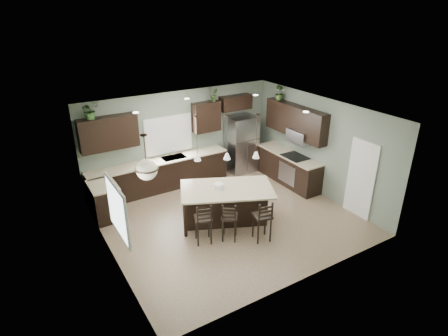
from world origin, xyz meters
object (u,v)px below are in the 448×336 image
refrigerator (241,144)px  plant_back_left (90,110)px  kitchen_island (227,205)px  serving_dish (219,186)px  bar_stool_left (203,222)px  bar_stool_center (229,221)px  bar_stool_right (262,220)px

refrigerator → plant_back_left: bearing=177.5°
kitchen_island → plant_back_left: plant_back_left is taller
kitchen_island → serving_dish: (-0.18, 0.08, 0.53)m
plant_back_left → kitchen_island: bearing=-46.9°
refrigerator → kitchen_island: bearing=-130.0°
bar_stool_left → bar_stool_center: bearing=-1.7°
refrigerator → serving_dish: refrigerator is taller
bar_stool_left → plant_back_left: plant_back_left is taller
refrigerator → plant_back_left: plant_back_left is taller
kitchen_island → bar_stool_right: 1.15m
kitchen_island → bar_stool_right: (0.26, -1.12, 0.06)m
bar_stool_right → plant_back_left: bearing=138.8°
bar_stool_center → plant_back_left: (-2.08, 3.33, 2.14)m
refrigerator → bar_stool_left: refrigerator is taller
refrigerator → plant_back_left: size_ratio=3.93×
serving_dish → bar_stool_left: (-0.76, -0.58, -0.47)m
bar_stool_left → bar_stool_center: bar_stool_left is taller
bar_stool_left → plant_back_left: 4.06m
bar_stool_left → bar_stool_right: size_ratio=0.99×
bar_stool_left → refrigerator: bearing=62.8°
serving_dish → bar_stool_left: size_ratio=0.23×
bar_stool_center → serving_dish: bearing=113.0°
bar_stool_left → bar_stool_center: (0.57, -0.21, -0.03)m
refrigerator → bar_stool_left: 4.19m
bar_stool_right → serving_dish: bearing=123.2°
kitchen_island → plant_back_left: 4.19m
refrigerator → plant_back_left: 4.80m
kitchen_island → plant_back_left: (-2.45, 2.62, 2.17)m
kitchen_island → plant_back_left: size_ratio=4.79×
bar_stool_left → plant_back_left: (-1.50, 3.12, 2.11)m
serving_dish → bar_stool_center: bearing=-103.2°
bar_stool_left → plant_back_left: size_ratio=2.21×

